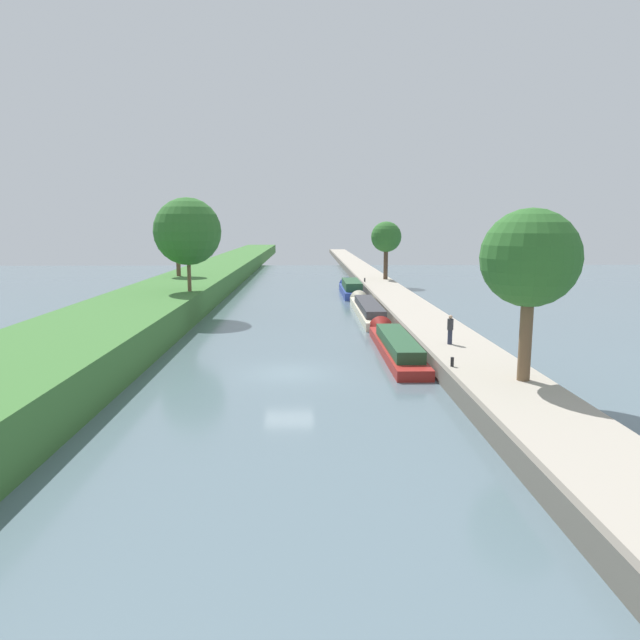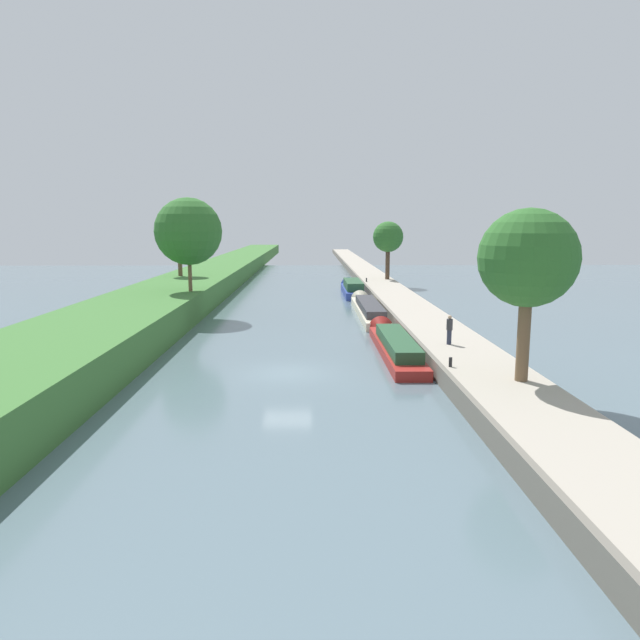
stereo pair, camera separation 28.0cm
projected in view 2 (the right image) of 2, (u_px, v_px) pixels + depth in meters
The scene contains 14 objects.
ground_plane at pixel (287, 373), 29.56m from camera, with size 160.00×160.00×0.00m, color slate.
left_grassy_bank at pixel (66, 353), 29.20m from camera, with size 7.49×260.00×2.17m.
right_towpath at pixel (472, 364), 29.64m from camera, with size 4.01×260.00×0.89m.
stone_quay at pixel (431, 363), 29.61m from camera, with size 0.25×260.00×0.94m.
narrowboat_red at pixel (394, 344), 34.32m from camera, with size 1.83×13.35×1.80m.
narrowboat_cream at pixel (368, 309), 48.68m from camera, with size 1.86×16.02×1.80m.
narrowboat_blue at pixel (352, 288), 63.06m from camera, with size 2.07×11.59×2.23m.
tree_rightbank_near at pixel (528, 259), 23.91m from camera, with size 4.13×4.13×7.33m.
tree_rightbank_midnear at pixel (388, 237), 70.13m from camera, with size 3.71×3.71×7.05m.
tree_leftbank_downstream at pixel (179, 233), 60.21m from camera, with size 3.46×3.46×6.30m.
tree_leftbank_upstream at pixel (188, 231), 46.13m from camera, with size 5.39×5.39×7.52m.
person_walking at pixel (449, 329), 32.12m from camera, with size 0.34×0.34×1.66m.
mooring_bollard_near at pixel (450, 362), 27.12m from camera, with size 0.16×0.16×0.45m.
mooring_bollard_far at pixel (366, 280), 67.69m from camera, with size 0.16×0.16×0.45m.
Camera 2 is at (1.20, -28.75, 7.50)m, focal length 32.31 mm.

